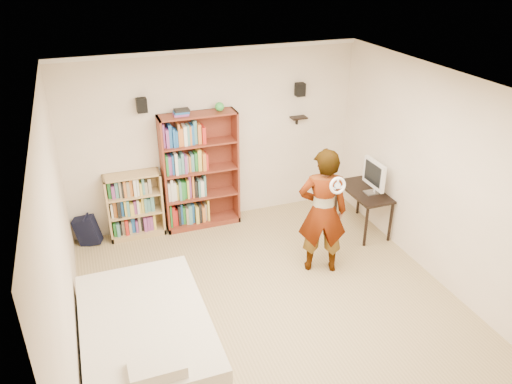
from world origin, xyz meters
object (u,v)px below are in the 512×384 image
person (323,212)px  tall_bookshelf (200,171)px  computer_desk (362,210)px  daybed (146,331)px  low_bookshelf (135,205)px

person → tall_bookshelf: bearing=-34.5°
computer_desk → person: person is taller
daybed → low_bookshelf: bearing=84.3°
person → computer_desk: bearing=-125.4°
tall_bookshelf → person: bearing=-55.3°
tall_bookshelf → daybed: (-1.27, -2.52, -0.61)m
low_bookshelf → daybed: (-0.25, -2.53, -0.20)m
computer_desk → daybed: computer_desk is taller
computer_desk → daybed: 3.86m
tall_bookshelf → low_bookshelf: (-1.02, 0.02, -0.40)m
daybed → person: 2.65m
low_bookshelf → person: person is taller
tall_bookshelf → low_bookshelf: tall_bookshelf is taller
person → low_bookshelf: bearing=-17.3°
low_bookshelf → computer_desk: (3.30, -1.01, -0.18)m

